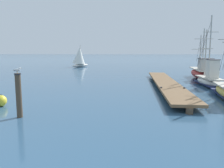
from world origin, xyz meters
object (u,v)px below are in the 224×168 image
mooring_piling (19,95)px  perched_seagull (17,70)px  fishing_boat_1 (209,79)px  mooring_buoy (1,101)px  distant_sailboat (79,57)px  fishing_boat_0 (203,72)px

mooring_piling → perched_seagull: perched_seagull is taller
fishing_boat_1 → mooring_buoy: bearing=-149.7°
fishing_boat_1 → mooring_piling: fishing_boat_1 is taller
distant_sailboat → mooring_buoy: bearing=-86.6°
fishing_boat_0 → mooring_buoy: size_ratio=10.72×
perched_seagull → mooring_buoy: (-2.00, 1.99, -1.89)m
mooring_piling → fishing_boat_0: bearing=49.3°
fishing_boat_1 → mooring_buoy: fishing_boat_1 is taller
perched_seagull → distant_sailboat: 33.30m
fishing_boat_1 → distant_sailboat: bearing=125.3°
fishing_boat_0 → distant_sailboat: bearing=134.6°
fishing_boat_0 → mooring_piling: 20.56m
perched_seagull → fishing_boat_0: bearing=49.3°
perched_seagull → mooring_buoy: perched_seagull is taller
fishing_boat_0 → fishing_boat_1: size_ratio=1.24×
mooring_piling → fishing_boat_1: bearing=40.1°
mooring_buoy → fishing_boat_1: bearing=30.3°
mooring_piling → mooring_buoy: mooring_piling is taller
fishing_boat_1 → mooring_piling: bearing=-139.9°
mooring_piling → perched_seagull: bearing=-146.6°
fishing_boat_0 → perched_seagull: bearing=-130.7°
perched_seagull → mooring_buoy: 3.40m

